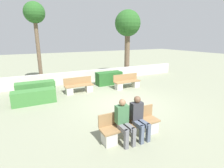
{
  "coord_description": "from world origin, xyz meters",
  "views": [
    {
      "loc": [
        -4.0,
        -6.57,
        3.04
      ],
      "look_at": [
        -0.37,
        0.5,
        0.9
      ],
      "focal_mm": 28.0,
      "sensor_mm": 36.0,
      "label": 1
    }
  ],
  "objects": [
    {
      "name": "hedge_block_near_right",
      "position": [
        -3.56,
        3.12,
        0.39
      ],
      "size": [
        1.94,
        0.62,
        0.77
      ],
      "color": "#3D7A38",
      "rests_on": "ground_plane"
    },
    {
      "name": "ground_plane",
      "position": [
        0.0,
        0.0,
        0.0
      ],
      "size": [
        60.0,
        60.0,
        0.0
      ],
      "primitive_type": "plane",
      "color": "gray"
    },
    {
      "name": "tree_center_left",
      "position": [
        3.52,
        5.46,
        3.92
      ],
      "size": [
        1.97,
        1.97,
        5.07
      ],
      "color": "brown",
      "rests_on": "ground_plane"
    },
    {
      "name": "tree_leftmost",
      "position": [
        -2.98,
        6.18,
        4.31
      ],
      "size": [
        1.32,
        1.32,
        5.21
      ],
      "color": "brown",
      "rests_on": "ground_plane"
    },
    {
      "name": "person_seated_woman",
      "position": [
        -1.57,
        -2.6,
        0.72
      ],
      "size": [
        0.38,
        0.63,
        1.31
      ],
      "color": "slate",
      "rests_on": "ground_plane"
    },
    {
      "name": "person_seated_man",
      "position": [
        -1.05,
        -2.6,
        0.73
      ],
      "size": [
        0.38,
        0.63,
        1.32
      ],
      "color": "#515B70",
      "rests_on": "ground_plane"
    },
    {
      "name": "bench_right_side",
      "position": [
        1.54,
        2.23,
        0.32
      ],
      "size": [
        1.68,
        0.49,
        0.84
      ],
      "rotation": [
        0.0,
        0.0,
        0.14
      ],
      "color": "#937047",
      "rests_on": "ground_plane"
    },
    {
      "name": "bench_left_side",
      "position": [
        -1.34,
        2.69,
        0.31
      ],
      "size": [
        1.61,
        0.49,
        0.84
      ],
      "rotation": [
        0.0,
        0.0,
        -0.03
      ],
      "color": "#937047",
      "rests_on": "ground_plane"
    },
    {
      "name": "hedge_block_mid_left",
      "position": [
        0.95,
        3.53,
        0.41
      ],
      "size": [
        1.68,
        0.7,
        0.83
      ],
      "color": "#286028",
      "rests_on": "ground_plane"
    },
    {
      "name": "bench_front",
      "position": [
        -1.25,
        -2.46,
        0.33
      ],
      "size": [
        1.99,
        0.49,
        0.84
      ],
      "color": "#937047",
      "rests_on": "ground_plane"
    },
    {
      "name": "hedge_block_near_left",
      "position": [
        -3.72,
        1.99,
        0.33
      ],
      "size": [
        1.92,
        0.62,
        0.66
      ],
      "color": "#3D7A38",
      "rests_on": "ground_plane"
    },
    {
      "name": "perimeter_wall",
      "position": [
        0.0,
        4.91,
        0.39
      ],
      "size": [
        14.89,
        0.3,
        0.78
      ],
      "color": "beige",
      "rests_on": "ground_plane"
    }
  ]
}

